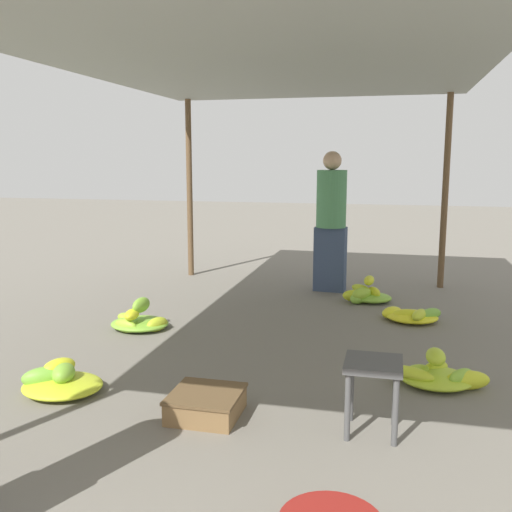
{
  "coord_description": "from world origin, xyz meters",
  "views": [
    {
      "loc": [
        1.08,
        -1.15,
        1.64
      ],
      "look_at": [
        0.0,
        3.32,
        0.86
      ],
      "focal_mm": 40.0,
      "sensor_mm": 36.0,
      "label": 1
    }
  ],
  "objects_px": {
    "stool": "(373,376)",
    "crate_near": "(206,404)",
    "banana_pile_right_0": "(438,375)",
    "shopper_walking_mid": "(331,220)",
    "banana_pile_left_1": "(139,321)",
    "banana_pile_right_2": "(366,295)",
    "banana_pile_right_1": "(411,315)",
    "banana_pile_left_0": "(59,381)"
  },
  "relations": [
    {
      "from": "stool",
      "to": "crate_near",
      "type": "height_order",
      "value": "stool"
    },
    {
      "from": "stool",
      "to": "banana_pile_right_0",
      "type": "relative_size",
      "value": 0.62
    },
    {
      "from": "stool",
      "to": "shopper_walking_mid",
      "type": "distance_m",
      "value": 3.83
    },
    {
      "from": "banana_pile_left_1",
      "to": "banana_pile_right_0",
      "type": "distance_m",
      "value": 2.85
    },
    {
      "from": "stool",
      "to": "banana_pile_right_2",
      "type": "relative_size",
      "value": 0.81
    },
    {
      "from": "banana_pile_right_2",
      "to": "shopper_walking_mid",
      "type": "xyz_separation_m",
      "value": [
        -0.48,
        0.49,
        0.81
      ]
    },
    {
      "from": "banana_pile_right_0",
      "to": "banana_pile_right_1",
      "type": "bearing_deg",
      "value": 95.03
    },
    {
      "from": "banana_pile_left_0",
      "to": "banana_pile_left_1",
      "type": "height_order",
      "value": "banana_pile_left_1"
    },
    {
      "from": "stool",
      "to": "banana_pile_right_2",
      "type": "bearing_deg",
      "value": 93.36
    },
    {
      "from": "stool",
      "to": "banana_pile_right_1",
      "type": "height_order",
      "value": "stool"
    },
    {
      "from": "stool",
      "to": "banana_pile_left_0",
      "type": "relative_size",
      "value": 0.77
    },
    {
      "from": "banana_pile_left_1",
      "to": "stool",
      "type": "bearing_deg",
      "value": -35.51
    },
    {
      "from": "stool",
      "to": "crate_near",
      "type": "xyz_separation_m",
      "value": [
        -1.05,
        -0.02,
        -0.28
      ]
    },
    {
      "from": "banana_pile_right_1",
      "to": "shopper_walking_mid",
      "type": "bearing_deg",
      "value": 128.92
    },
    {
      "from": "banana_pile_right_1",
      "to": "banana_pile_left_0",
      "type": "bearing_deg",
      "value": -135.85
    },
    {
      "from": "banana_pile_left_0",
      "to": "banana_pile_left_1",
      "type": "bearing_deg",
      "value": 93.79
    },
    {
      "from": "banana_pile_left_1",
      "to": "banana_pile_right_2",
      "type": "distance_m",
      "value": 2.65
    },
    {
      "from": "banana_pile_right_2",
      "to": "stool",
      "type": "bearing_deg",
      "value": -86.64
    },
    {
      "from": "stool",
      "to": "banana_pile_right_0",
      "type": "distance_m",
      "value": 1.01
    },
    {
      "from": "banana_pile_left_0",
      "to": "banana_pile_right_0",
      "type": "relative_size",
      "value": 0.8
    },
    {
      "from": "banana_pile_right_2",
      "to": "banana_pile_right_1",
      "type": "bearing_deg",
      "value": -55.33
    },
    {
      "from": "banana_pile_left_0",
      "to": "crate_near",
      "type": "xyz_separation_m",
      "value": [
        1.15,
        -0.13,
        0.01
      ]
    },
    {
      "from": "banana_pile_right_0",
      "to": "shopper_walking_mid",
      "type": "xyz_separation_m",
      "value": [
        -1.12,
        2.87,
        0.82
      ]
    },
    {
      "from": "banana_pile_left_1",
      "to": "banana_pile_right_0",
      "type": "bearing_deg",
      "value": -15.85
    },
    {
      "from": "stool",
      "to": "banana_pile_right_0",
      "type": "height_order",
      "value": "stool"
    },
    {
      "from": "banana_pile_left_0",
      "to": "banana_pile_right_0",
      "type": "distance_m",
      "value": 2.75
    },
    {
      "from": "banana_pile_right_1",
      "to": "banana_pile_right_2",
      "type": "height_order",
      "value": "banana_pile_right_2"
    },
    {
      "from": "banana_pile_right_0",
      "to": "crate_near",
      "type": "relative_size",
      "value": 1.65
    },
    {
      "from": "stool",
      "to": "banana_pile_right_1",
      "type": "bearing_deg",
      "value": 83.26
    },
    {
      "from": "banana_pile_right_1",
      "to": "shopper_walking_mid",
      "type": "relative_size",
      "value": 0.38
    },
    {
      "from": "stool",
      "to": "banana_pile_right_1",
      "type": "distance_m",
      "value": 2.57
    },
    {
      "from": "stool",
      "to": "banana_pile_right_2",
      "type": "distance_m",
      "value": 3.26
    },
    {
      "from": "banana_pile_right_0",
      "to": "banana_pile_left_0",
      "type": "bearing_deg",
      "value": -164.19
    },
    {
      "from": "banana_pile_right_0",
      "to": "shopper_walking_mid",
      "type": "relative_size",
      "value": 0.43
    },
    {
      "from": "banana_pile_right_1",
      "to": "shopper_walking_mid",
      "type": "height_order",
      "value": "shopper_walking_mid"
    },
    {
      "from": "banana_pile_right_2",
      "to": "crate_near",
      "type": "relative_size",
      "value": 1.25
    },
    {
      "from": "banana_pile_left_1",
      "to": "banana_pile_right_0",
      "type": "xyz_separation_m",
      "value": [
        2.74,
        -0.78,
        -0.0
      ]
    },
    {
      "from": "banana_pile_left_1",
      "to": "shopper_walking_mid",
      "type": "distance_m",
      "value": 2.78
    },
    {
      "from": "banana_pile_right_1",
      "to": "banana_pile_right_2",
      "type": "distance_m",
      "value": 0.86
    },
    {
      "from": "banana_pile_right_0",
      "to": "banana_pile_right_1",
      "type": "distance_m",
      "value": 1.68
    },
    {
      "from": "banana_pile_left_1",
      "to": "crate_near",
      "type": "height_order",
      "value": "banana_pile_left_1"
    },
    {
      "from": "banana_pile_left_0",
      "to": "banana_pile_right_0",
      "type": "bearing_deg",
      "value": 15.81
    }
  ]
}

